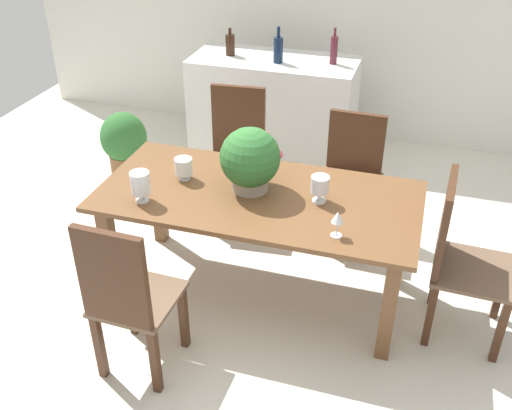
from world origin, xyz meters
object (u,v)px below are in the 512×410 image
wine_bottle_amber (334,50)px  potted_plant_floor (124,142)px  chair_far_right (351,170)px  wine_bottle_dark (230,45)px  kitchen_counter (273,112)px  wine_glass (338,218)px  dining_table (258,209)px  crystal_vase_left (320,186)px  flower_centerpiece (250,159)px  chair_foot_end (458,253)px  chair_near_left (127,296)px  wine_bottle_tall (278,49)px  chair_far_left (236,148)px  crystal_vase_right (184,167)px  crystal_vase_center_near (140,184)px

wine_bottle_amber → potted_plant_floor: size_ratio=0.52×
chair_far_right → wine_bottle_dark: (-1.25, 0.93, 0.55)m
chair_far_right → wine_bottle_dark: bearing=145.2°
wine_bottle_amber → kitchen_counter: bearing=-177.6°
chair_far_right → wine_glass: chair_far_right is taller
dining_table → crystal_vase_left: bearing=3.9°
flower_centerpiece → wine_bottle_dark: (-0.74, 1.78, 0.12)m
chair_far_right → chair_foot_end: size_ratio=0.92×
flower_centerpiece → crystal_vase_left: size_ratio=2.42×
potted_plant_floor → wine_glass: bearing=-35.3°
chair_near_left → wine_bottle_dark: bearing=-80.5°
wine_bottle_tall → wine_glass: bearing=-66.5°
crystal_vase_left → flower_centerpiece: bearing=177.9°
chair_far_right → wine_glass: size_ratio=5.97×
wine_bottle_dark → potted_plant_floor: bearing=-143.3°
chair_foot_end → chair_far_right: bearing=43.2°
chair_far_right → flower_centerpiece: (-0.51, -0.85, 0.43)m
flower_centerpiece → crystal_vase_left: flower_centerpiece is taller
chair_foot_end → dining_table: bearing=92.9°
crystal_vase_left → wine_glass: crystal_vase_left is taller
chair_near_left → flower_centerpiece: bearing=-110.3°
chair_far_left → wine_glass: bearing=-55.4°
chair_foot_end → wine_bottle_dark: (-2.01, 1.82, 0.51)m
wine_bottle_tall → wine_bottle_amber: (0.45, 0.10, 0.01)m
chair_far_left → crystal_vase_right: 0.90m
dining_table → wine_bottle_dark: bearing=113.9°
chair_far_left → kitchen_counter: (0.04, 0.94, -0.08)m
wine_glass → crystal_vase_center_near: bearing=179.1°
flower_centerpiece → crystal_vase_right: flower_centerpiece is taller
wine_bottle_amber → chair_far_right: bearing=-70.0°
chair_far_right → crystal_vase_left: chair_far_right is taller
crystal_vase_left → wine_bottle_dark: bearing=123.2°
crystal_vase_center_near → kitchen_counter: kitchen_counter is taller
chair_near_left → wine_bottle_tall: wine_bottle_tall is taller
chair_foot_end → crystal_vase_center_near: chair_foot_end is taller
chair_near_left → crystal_vase_center_near: 0.71m
chair_foot_end → chair_far_left: 1.87m
chair_far_left → wine_bottle_dark: 1.11m
chair_near_left → chair_far_right: bearing=-114.6°
dining_table → wine_bottle_dark: 2.04m
wine_glass → potted_plant_floor: 2.69m
dining_table → wine_bottle_dark: (-0.81, 1.82, 0.44)m
crystal_vase_left → wine_bottle_dark: size_ratio=0.72×
chair_foot_end → flower_centerpiece: 1.32m
chair_far_right → wine_bottle_dark: wine_bottle_dark is taller
chair_foot_end → crystal_vase_center_near: (-1.84, -0.29, 0.31)m
chair_far_left → chair_far_right: bearing=-5.4°
wine_glass → wine_bottle_dark: wine_bottle_dark is taller
chair_far_left → crystal_vase_right: (-0.05, -0.85, 0.27)m
wine_bottle_dark → dining_table: bearing=-66.1°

